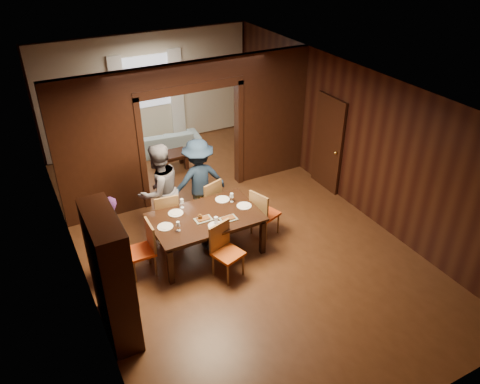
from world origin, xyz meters
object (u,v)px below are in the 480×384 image
person_purple (111,240)px  chair_far_r (206,201)px  person_grey (160,191)px  sofa (163,142)px  dining_table (206,234)px  chair_left (140,250)px  coffee_table (171,161)px  chair_near (228,252)px  chair_right (265,212)px  hutch (111,276)px  chair_far_l (166,214)px  person_navy (199,180)px

person_purple → chair_far_r: (2.04, 0.79, -0.29)m
person_grey → sofa: size_ratio=0.97×
dining_table → chair_left: size_ratio=1.97×
dining_table → coffee_table: dining_table is taller
person_grey → chair_near: bearing=89.0°
dining_table → chair_right: chair_right is taller
chair_far_r → hutch: size_ratio=0.48×
dining_table → chair_near: 0.79m
chair_far_l → hutch: hutch is taller
chair_left → chair_near: bearing=60.1°
person_purple → chair_left: bearing=90.0°
person_grey → hutch: (-1.41, -2.00, 0.07)m
coffee_table → chair_far_l: bearing=-112.3°
chair_far_l → chair_near: size_ratio=1.00×
dining_table → coffee_table: bearing=80.4°
hutch → chair_right: bearing=18.6°
coffee_table → chair_near: 4.12m
sofa → hutch: bearing=70.4°
chair_far_r → chair_near: same height
person_purple → hutch: bearing=2.4°
chair_left → dining_table: bearing=92.1°
person_purple → person_grey: bearing=141.9°
chair_right → chair_near: (-1.16, -0.75, 0.00)m
sofa → chair_far_r: 3.42m
chair_far_r → hutch: bearing=21.4°
chair_near → sofa: bearing=64.9°
dining_table → chair_far_l: chair_far_l is taller
person_navy → chair_near: (-0.31, -1.88, -0.36)m
chair_far_l → person_purple: bearing=38.4°
person_purple → chair_far_l: (1.17, 0.71, -0.29)m
person_navy → chair_far_l: bearing=23.3°
sofa → chair_near: chair_near is taller
dining_table → chair_near: chair_near is taller
person_purple → chair_far_r: bearing=126.4°
sofa → coffee_table: (-0.13, -0.97, -0.08)m
hutch → chair_near: bearing=8.8°
person_navy → hutch: size_ratio=0.85×
chair_right → chair_far_l: bearing=44.7°
person_purple → hutch: 1.21m
person_navy → dining_table: 1.25m
person_navy → chair_right: (0.86, -1.13, -0.36)m
person_purple → chair_far_r: person_purple is taller
person_navy → sofa: size_ratio=0.89×
chair_left → hutch: bearing=-33.3°
person_grey → person_navy: size_ratio=1.09×
coffee_table → person_grey: bearing=-114.1°
dining_table → chair_far_l: (-0.47, 0.79, 0.10)m
sofa → hutch: 5.99m
person_navy → coffee_table: 2.31m
person_navy → coffee_table: bearing=-92.4°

